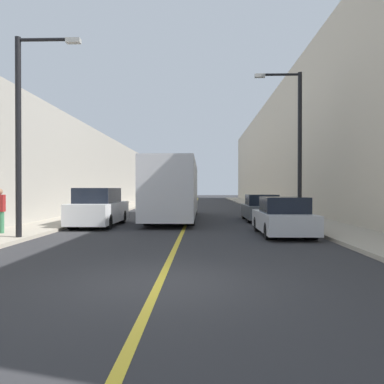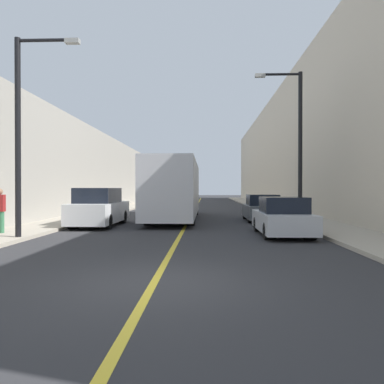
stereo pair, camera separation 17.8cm
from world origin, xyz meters
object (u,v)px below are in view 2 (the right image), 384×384
Objects in this scene: car_right_near at (283,218)px; car_right_mid at (262,209)px; bus at (175,189)px; parked_suv_left at (99,208)px; street_lamp_left at (23,124)px; street_lamp_right at (296,138)px; pedestrian at (0,210)px.

car_right_mid is (0.18, 6.59, -0.00)m from car_right_near.
car_right_mid is at bearing 88.47° from car_right_near.
parked_suv_left is at bearing -128.32° from bus.
car_right_mid is (8.40, 3.22, -0.19)m from parked_suv_left.
bus is 2.83× the size of car_right_near.
car_right_mid is at bearing 41.27° from street_lamp_left.
car_right_mid is at bearing 113.15° from street_lamp_right.
car_right_near is at bearing -57.77° from bus.
car_right_mid is 13.21m from street_lamp_left.
bus reaches higher than car_right_near.
parked_suv_left is 1.15× the size of car_right_mid.
street_lamp_right reaches higher than car_right_near.
bus is 2.80× the size of car_right_mid.
street_lamp_right is at bearing 69.13° from car_right_near.
street_lamp_left is (-9.41, -1.82, 3.44)m from car_right_near.
car_right_near is at bearing 10.95° from street_lamp_left.
street_lamp_right is (10.82, 5.52, 0.20)m from street_lamp_left.
pedestrian reaches higher than car_right_near.
parked_suv_left is 0.67× the size of street_lamp_right.
street_lamp_left is at bearing -36.86° from pedestrian.
street_lamp_left is 3.62m from pedestrian.
parked_suv_left is 2.90× the size of pedestrian.
street_lamp_right is at bearing 1.95° from parked_suv_left.
car_right_near is 5.38m from street_lamp_right.
bus is at bearing 64.22° from street_lamp_left.
bus is 7.81m from street_lamp_right.
street_lamp_right is 4.32× the size of pedestrian.
street_lamp_right is at bearing 19.65° from pedestrian.
bus is at bearing 147.60° from street_lamp_right.
parked_suv_left is 10.24m from street_lamp_right.
street_lamp_left reaches higher than car_right_mid.
street_lamp_right reaches higher than car_right_mid.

